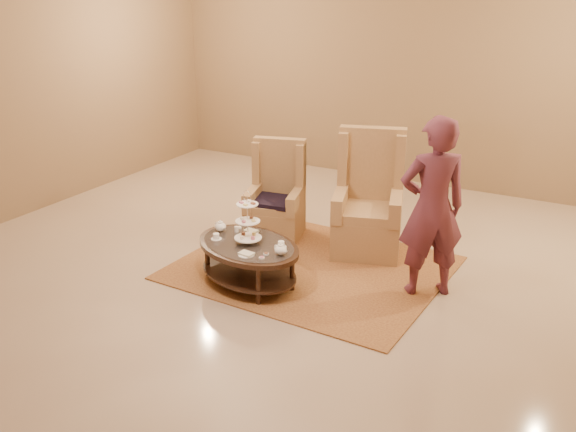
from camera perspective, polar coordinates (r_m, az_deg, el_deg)
The scene contains 8 objects.
ground at distance 6.70m, azimuth -0.50°, elevation -5.98°, with size 8.00×8.00×0.00m, color tan.
ceiling at distance 6.70m, azimuth -0.50°, elevation -5.98°, with size 8.00×8.00×0.02m, color silver.
wall_back at distance 9.75m, azimuth 11.37°, elevation 12.94°, with size 8.00×0.04×3.50m, color #8B6D4C.
rug at distance 7.03m, azimuth 2.11°, elevation -4.61°, with size 2.84×2.41×0.01m.
tea_table at distance 6.55m, azimuth -3.54°, elevation -3.10°, with size 1.43×1.19×1.02m.
armchair_left at distance 7.76m, azimuth -1.04°, elevation 1.05°, with size 0.79×0.80×1.17m.
armchair_right at distance 7.40m, azimuth 7.15°, elevation 0.46°, with size 0.95×0.97×1.40m.
person at distance 6.32m, azimuth 12.69°, elevation 0.71°, with size 0.79×0.74×1.81m.
Camera 1 is at (2.94, -5.21, 3.03)m, focal length 40.00 mm.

